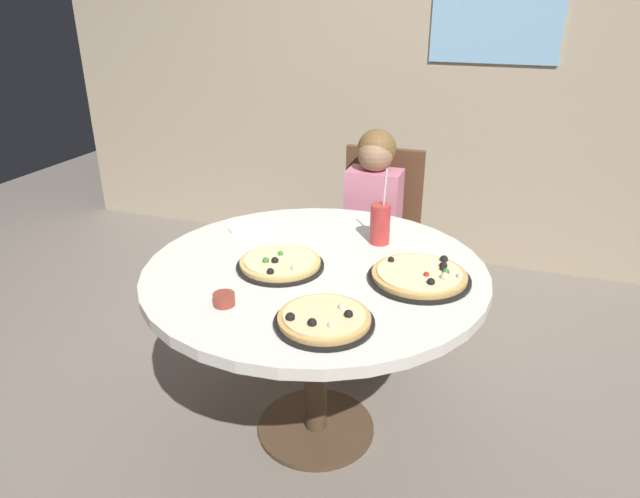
# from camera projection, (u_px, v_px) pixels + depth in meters

# --- Properties ---
(ground_plane) EXTENTS (8.00, 8.00, 0.00)m
(ground_plane) POSITION_uv_depth(u_px,v_px,m) (316.00, 429.00, 2.38)
(ground_plane) COLOR slate
(wall_with_window) EXTENTS (5.20, 0.13, 2.90)m
(wall_with_window) POSITION_uv_depth(u_px,v_px,m) (428.00, 31.00, 3.47)
(wall_with_window) COLOR tan
(wall_with_window) RESTS_ON ground_plane
(dining_table) EXTENTS (1.25, 1.25, 0.75)m
(dining_table) POSITION_uv_depth(u_px,v_px,m) (315.00, 290.00, 2.12)
(dining_table) COLOR silver
(dining_table) RESTS_ON ground_plane
(chair_wooden) EXTENTS (0.41, 0.41, 0.95)m
(chair_wooden) POSITION_uv_depth(u_px,v_px,m) (377.00, 232.00, 2.96)
(chair_wooden) COLOR brown
(chair_wooden) RESTS_ON ground_plane
(diner_child) EXTENTS (0.26, 0.41, 1.08)m
(diner_child) POSITION_uv_depth(u_px,v_px,m) (368.00, 254.00, 2.82)
(diner_child) COLOR #3F4766
(diner_child) RESTS_ON ground_plane
(pizza_veggie) EXTENTS (0.32, 0.32, 0.05)m
(pizza_veggie) POSITION_uv_depth(u_px,v_px,m) (280.00, 263.00, 2.07)
(pizza_veggie) COLOR black
(pizza_veggie) RESTS_ON dining_table
(pizza_cheese) EXTENTS (0.36, 0.36, 0.05)m
(pizza_cheese) POSITION_uv_depth(u_px,v_px,m) (420.00, 276.00, 1.97)
(pizza_cheese) COLOR black
(pizza_cheese) RESTS_ON dining_table
(pizza_pepperoni) EXTENTS (0.31, 0.31, 0.05)m
(pizza_pepperoni) POSITION_uv_depth(u_px,v_px,m) (324.00, 319.00, 1.71)
(pizza_pepperoni) COLOR black
(pizza_pepperoni) RESTS_ON dining_table
(soda_cup) EXTENTS (0.08, 0.08, 0.31)m
(soda_cup) POSITION_uv_depth(u_px,v_px,m) (380.00, 224.00, 2.25)
(soda_cup) COLOR #B73333
(soda_cup) RESTS_ON dining_table
(sauce_bowl) EXTENTS (0.07, 0.07, 0.04)m
(sauce_bowl) POSITION_uv_depth(u_px,v_px,m) (224.00, 299.00, 1.82)
(sauce_bowl) COLOR brown
(sauce_bowl) RESTS_ON dining_table
(plate_small) EXTENTS (0.18, 0.18, 0.01)m
(plate_small) POSITION_uv_depth(u_px,v_px,m) (250.00, 227.00, 2.41)
(plate_small) COLOR white
(plate_small) RESTS_ON dining_table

